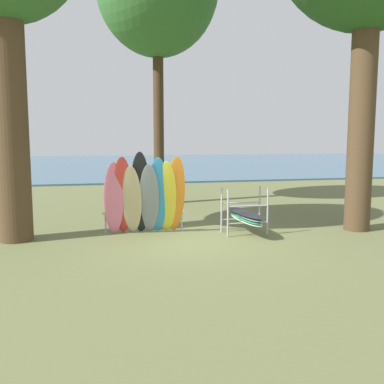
{
  "coord_description": "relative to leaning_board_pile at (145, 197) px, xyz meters",
  "views": [
    {
      "loc": [
        -2.33,
        -10.49,
        2.61
      ],
      "look_at": [
        0.21,
        1.21,
        1.1
      ],
      "focal_mm": 41.07,
      "sensor_mm": 36.0,
      "label": 1
    }
  ],
  "objects": [
    {
      "name": "ground_plane",
      "position": [
        1.1,
        -1.06,
        -1.02
      ],
      "size": [
        80.0,
        80.0,
        0.0
      ],
      "primitive_type": "plane",
      "color": "#60663D"
    },
    {
      "name": "lake_water",
      "position": [
        1.1,
        30.65,
        -0.97
      ],
      "size": [
        80.0,
        36.0,
        0.1
      ],
      "primitive_type": "cube",
      "color": "#38607A",
      "rests_on": "ground"
    },
    {
      "name": "board_storage_rack",
      "position": [
        2.66,
        -0.44,
        -0.52
      ],
      "size": [
        1.15,
        2.13,
        1.25
      ],
      "color": "#9EA0A5",
      "rests_on": "ground"
    },
    {
      "name": "leaning_board_pile",
      "position": [
        0.0,
        0.0,
        0.0
      ],
      "size": [
        2.24,
        0.97,
        2.25
      ],
      "color": "pink",
      "rests_on": "ground"
    }
  ]
}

